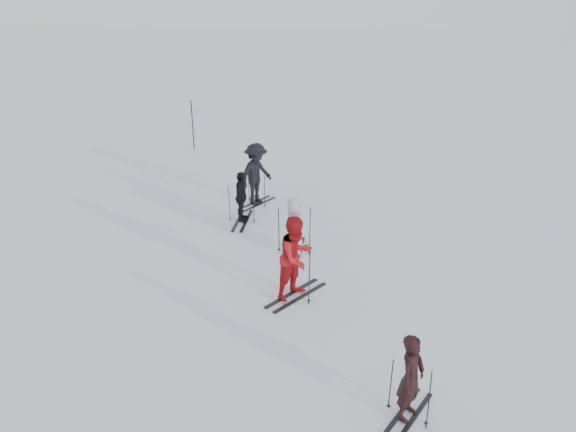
{
  "coord_description": "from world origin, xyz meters",
  "views": [
    {
      "loc": [
        1.6,
        -12.57,
        7.09
      ],
      "look_at": [
        0.0,
        1.0,
        1.0
      ],
      "focal_mm": 35.0,
      "sensor_mm": 36.0,
      "label": 1
    }
  ],
  "objects_px": {
    "skier_grey": "(294,227)",
    "skier_uphill_left": "(241,198)",
    "skier_red": "(296,258)",
    "skier_uphill_far": "(256,175)",
    "piste_marker": "(193,125)",
    "skier_near_dark": "(411,379)"
  },
  "relations": [
    {
      "from": "skier_uphill_left",
      "to": "skier_red",
      "type": "bearing_deg",
      "value": -152.13
    },
    {
      "from": "skier_uphill_far",
      "to": "skier_uphill_left",
      "type": "bearing_deg",
      "value": -156.3
    },
    {
      "from": "skier_red",
      "to": "skier_uphill_far",
      "type": "relative_size",
      "value": 1.0
    },
    {
      "from": "skier_grey",
      "to": "skier_uphill_far",
      "type": "distance_m",
      "value": 3.63
    },
    {
      "from": "skier_near_dark",
      "to": "skier_uphill_left",
      "type": "bearing_deg",
      "value": 58.63
    },
    {
      "from": "skier_grey",
      "to": "skier_uphill_left",
      "type": "relative_size",
      "value": 1.0
    },
    {
      "from": "piste_marker",
      "to": "skier_near_dark",
      "type": "bearing_deg",
      "value": -61.97
    },
    {
      "from": "skier_red",
      "to": "skier_uphill_far",
      "type": "height_order",
      "value": "skier_uphill_far"
    },
    {
      "from": "skier_red",
      "to": "skier_uphill_far",
      "type": "distance_m",
      "value": 5.74
    },
    {
      "from": "skier_uphill_left",
      "to": "skier_grey",
      "type": "bearing_deg",
      "value": -135.2
    },
    {
      "from": "skier_uphill_left",
      "to": "piste_marker",
      "type": "relative_size",
      "value": 0.74
    },
    {
      "from": "skier_uphill_far",
      "to": "skier_near_dark",
      "type": "bearing_deg",
      "value": -123.03
    },
    {
      "from": "skier_uphill_left",
      "to": "piste_marker",
      "type": "bearing_deg",
      "value": 26.7
    },
    {
      "from": "skier_red",
      "to": "skier_uphill_far",
      "type": "bearing_deg",
      "value": 55.52
    },
    {
      "from": "skier_near_dark",
      "to": "piste_marker",
      "type": "height_order",
      "value": "piste_marker"
    },
    {
      "from": "skier_red",
      "to": "piste_marker",
      "type": "relative_size",
      "value": 0.96
    },
    {
      "from": "skier_red",
      "to": "piste_marker",
      "type": "distance_m",
      "value": 12.32
    },
    {
      "from": "skier_red",
      "to": "skier_uphill_left",
      "type": "bearing_deg",
      "value": 63.89
    },
    {
      "from": "skier_grey",
      "to": "skier_uphill_left",
      "type": "distance_m",
      "value": 2.58
    },
    {
      "from": "skier_red",
      "to": "skier_grey",
      "type": "xyz_separation_m",
      "value": [
        -0.28,
        2.17,
        -0.22
      ]
    },
    {
      "from": "skier_near_dark",
      "to": "skier_grey",
      "type": "relative_size",
      "value": 1.05
    },
    {
      "from": "skier_grey",
      "to": "skier_uphill_far",
      "type": "xyz_separation_m",
      "value": [
        -1.58,
        3.26,
        0.23
      ]
    }
  ]
}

